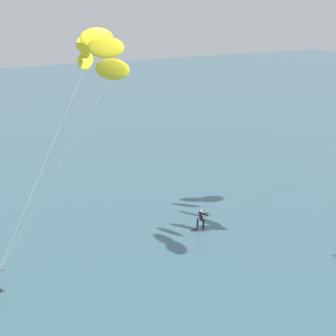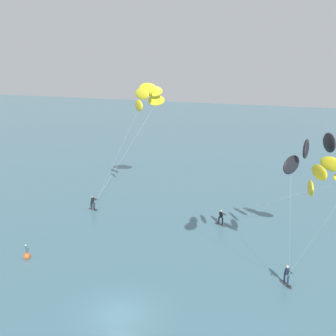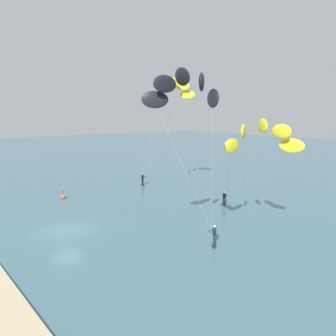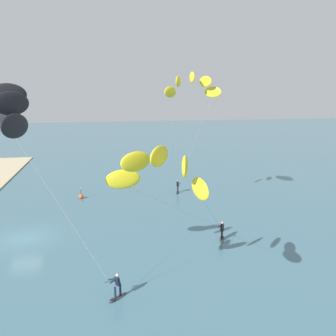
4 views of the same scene
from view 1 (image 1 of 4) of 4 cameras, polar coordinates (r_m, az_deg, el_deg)
kitesurfer_mid_water at (r=26.47m, az=-9.25°, el=12.95°), size 8.91×5.98×14.63m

